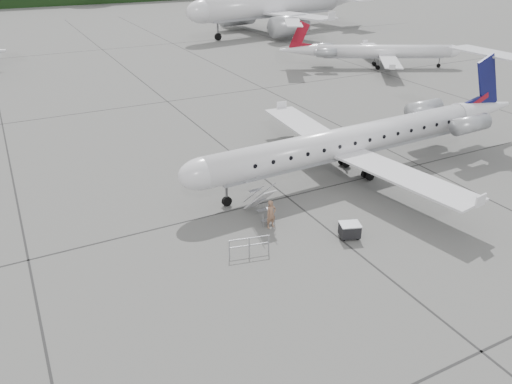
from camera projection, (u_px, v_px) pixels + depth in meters
ground at (372, 213)px, 31.25m from camera, size 320.00×320.00×0.00m
main_regional_jet at (349, 127)px, 34.75m from camera, size 29.27×21.59×7.31m
airstair at (259, 201)px, 30.31m from camera, size 0.94×2.53×2.29m
passenger at (271, 214)px, 29.34m from camera, size 0.68×0.48×1.77m
safety_railing at (249, 246)px, 26.97m from camera, size 2.17×0.55×1.00m
baggage_cart at (350, 230)px, 28.49m from camera, size 1.34×1.21×0.96m
bg_regional_right at (384, 45)px, 66.28m from camera, size 27.87×25.14×6.00m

